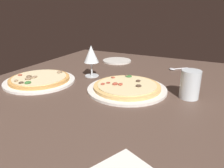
# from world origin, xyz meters

# --- Properties ---
(dining_table) EXTENTS (1.50, 1.10, 0.04)m
(dining_table) POSITION_xyz_m (0.00, 0.00, 0.02)
(dining_table) COLOR brown
(dining_table) RESTS_ON ground
(pizza_main) EXTENTS (0.33, 0.33, 0.03)m
(pizza_main) POSITION_xyz_m (0.07, -0.10, 0.05)
(pizza_main) COLOR silver
(pizza_main) RESTS_ON dining_table
(pizza_side) EXTENTS (0.32, 0.32, 0.03)m
(pizza_side) POSITION_xyz_m (-0.02, 0.29, 0.05)
(pizza_side) COLOR white
(pizza_side) RESTS_ON dining_table
(wine_glass_far) EXTENTS (0.07, 0.07, 0.15)m
(wine_glass_far) POSITION_xyz_m (0.17, 0.13, 0.15)
(wine_glass_far) COLOR silver
(wine_glass_far) RESTS_ON dining_table
(water_glass) EXTENTS (0.07, 0.07, 0.11)m
(water_glass) POSITION_xyz_m (0.10, -0.35, 0.09)
(water_glass) COLOR silver
(water_glass) RESTS_ON dining_table
(side_plate) EXTENTS (0.18, 0.18, 0.01)m
(side_plate) POSITION_xyz_m (0.50, 0.14, 0.04)
(side_plate) COLOR silver
(side_plate) RESTS_ON dining_table
(spoon) EXTENTS (0.09, 0.10, 0.01)m
(spoon) POSITION_xyz_m (0.47, -0.22, 0.04)
(spoon) COLOR silver
(spoon) RESTS_ON dining_table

